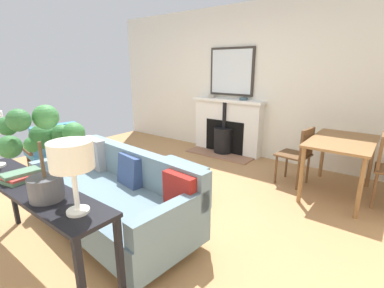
{
  "coord_description": "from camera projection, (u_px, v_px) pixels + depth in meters",
  "views": [
    {
      "loc": [
        2.2,
        2.48,
        1.62
      ],
      "look_at": [
        -0.45,
        0.44,
        0.67
      ],
      "focal_mm": 25.69,
      "sensor_mm": 36.0,
      "label": 1
    }
  ],
  "objects": [
    {
      "name": "console_table",
      "position": [
        32.0,
        196.0,
        2.14
      ],
      "size": [
        0.34,
        1.8,
        0.73
      ],
      "color": "black",
      "rests_on": "ground"
    },
    {
      "name": "fireplace",
      "position": [
        226.0,
        130.0,
        5.23
      ],
      "size": [
        0.6,
        1.43,
        1.03
      ],
      "color": "#93664C",
      "rests_on": "ground"
    },
    {
      "name": "mirror_over_mantel",
      "position": [
        231.0,
        72.0,
        5.03
      ],
      "size": [
        0.04,
        0.89,
        0.86
      ],
      "color": "#2D2823"
    },
    {
      "name": "mantel_bowl_near",
      "position": [
        212.0,
        96.0,
        5.3
      ],
      "size": [
        0.13,
        0.13,
        0.05
      ],
      "color": "#9E9384",
      "rests_on": "fireplace"
    },
    {
      "name": "wall_left",
      "position": [
        239.0,
        82.0,
        5.08
      ],
      "size": [
        0.12,
        5.92,
        2.67
      ],
      "primitive_type": "cube",
      "color": "silver",
      "rests_on": "ground"
    },
    {
      "name": "book_stack",
      "position": [
        22.0,
        176.0,
        2.2
      ],
      "size": [
        0.28,
        0.22,
        0.07
      ],
      "color": "#4C7056",
      "rests_on": "console_table"
    },
    {
      "name": "armchair_accent",
      "position": [
        53.0,
        148.0,
        3.97
      ],
      "size": [
        0.75,
        0.69,
        0.86
      ],
      "color": "#4C3321",
      "rests_on": "ground"
    },
    {
      "name": "dining_chair_near_fireplace",
      "position": [
        299.0,
        152.0,
        3.76
      ],
      "size": [
        0.45,
        0.45,
        0.83
      ],
      "color": "brown",
      "rests_on": "ground"
    },
    {
      "name": "potted_plant",
      "position": [
        42.0,
        148.0,
        1.81
      ],
      "size": [
        0.5,
        0.4,
        0.66
      ],
      "color": "#4C4C51",
      "rests_on": "console_table"
    },
    {
      "name": "table_lamp_far_end",
      "position": [
        71.0,
        158.0,
        1.62
      ],
      "size": [
        0.26,
        0.26,
        0.46
      ],
      "color": "white",
      "rests_on": "console_table"
    },
    {
      "name": "ottoman",
      "position": [
        173.0,
        177.0,
        3.56
      ],
      "size": [
        0.69,
        0.83,
        0.39
      ],
      "color": "#B2B2B7",
      "rests_on": "ground"
    },
    {
      "name": "sofa",
      "position": [
        115.0,
        196.0,
        2.8
      ],
      "size": [
        1.01,
        1.99,
        0.79
      ],
      "color": "#B2B2B7",
      "rests_on": "ground"
    },
    {
      "name": "ground_plane",
      "position": [
        144.0,
        196.0,
        3.57
      ],
      "size": [
        4.91,
        5.92,
        0.01
      ],
      "primitive_type": "cube",
      "color": "#A87A4C"
    },
    {
      "name": "dining_table",
      "position": [
        341.0,
        147.0,
        3.43
      ],
      "size": [
        1.14,
        0.71,
        0.74
      ],
      "color": "olive",
      "rests_on": "ground"
    },
    {
      "name": "mantel_bowl_far",
      "position": [
        243.0,
        99.0,
        4.9
      ],
      "size": [
        0.15,
        0.15,
        0.05
      ],
      "color": "#334C56",
      "rests_on": "fireplace"
    }
  ]
}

